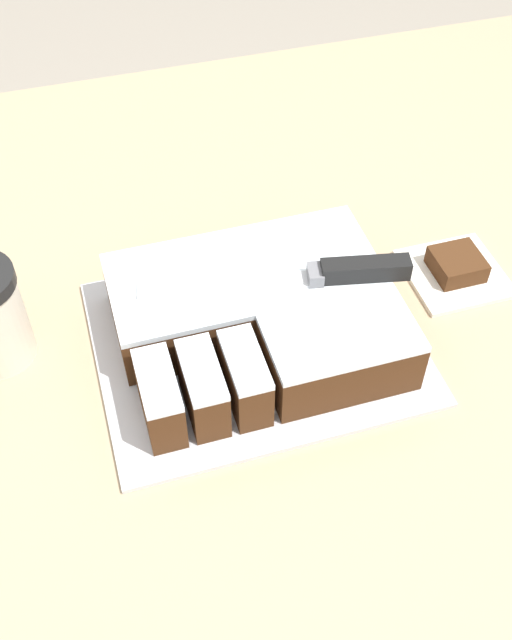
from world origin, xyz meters
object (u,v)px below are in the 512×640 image
object	(u,v)px
cake_board	(256,342)
brownie	(457,264)
knife	(332,273)
cake	(259,317)

from	to	relation	value
cake_board	brownie	bearing A→B (deg)	7.67
knife	cake_board	bearing A→B (deg)	14.77
cake	brownie	distance (m)	0.26
cake_board	knife	bearing A→B (deg)	3.19
cake	knife	bearing A→B (deg)	0.87
cake_board	knife	distance (m)	0.12
knife	brownie	xyz separation A→B (m)	(0.18, 0.03, -0.06)
cake_board	cake	size ratio (longest dim) A/B	1.19
cake	knife	world-z (taller)	knife
cake_board	cake	xyz separation A→B (m)	(0.00, 0.00, 0.04)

